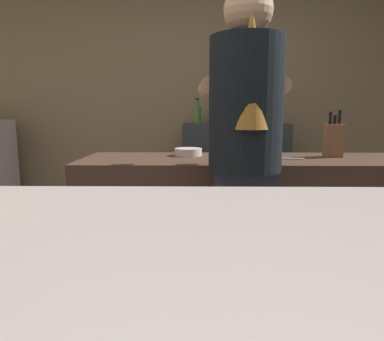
{
  "coord_description": "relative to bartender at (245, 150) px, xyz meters",
  "views": [
    {
      "loc": [
        -0.01,
        -1.31,
        1.18
      ],
      "look_at": [
        -0.02,
        -0.75,
        1.09
      ],
      "focal_mm": 33.11,
      "sensor_mm": 36.0,
      "label": 1
    }
  ],
  "objects": [
    {
      "name": "chefs_knife",
      "position": [
        0.28,
        0.41,
        -0.1
      ],
      "size": [
        0.24,
        0.06,
        0.01
      ],
      "primitive_type": "cube",
      "rotation": [
        0.0,
        0.0,
        -0.13
      ],
      "color": "silver",
      "rests_on": "prep_counter"
    },
    {
      "name": "bottle_hot_sauce",
      "position": [
        0.45,
        1.62,
        0.16
      ],
      "size": [
        0.06,
        0.06,
        0.22
      ],
      "color": "red",
      "rests_on": "back_shelf"
    },
    {
      "name": "bottle_vinegar",
      "position": [
        -0.22,
        1.59,
        0.16
      ],
      "size": [
        0.07,
        0.07,
        0.23
      ],
      "color": "#4F7E39",
      "rests_on": "back_shelf"
    },
    {
      "name": "back_shelf",
      "position": [
        0.12,
        1.58,
        -0.47
      ],
      "size": [
        0.95,
        0.36,
        1.07
      ],
      "primitive_type": "cube",
      "color": "#303A3E",
      "rests_on": "ground"
    },
    {
      "name": "bottle_soy",
      "position": [
        -0.07,
        1.66,
        0.16
      ],
      "size": [
        0.06,
        0.06,
        0.23
      ],
      "color": "red",
      "rests_on": "back_shelf"
    },
    {
      "name": "bartender",
      "position": [
        0.0,
        0.0,
        0.0
      ],
      "size": [
        0.43,
        0.52,
        1.73
      ],
      "rotation": [
        0.0,
        0.0,
        1.6
      ],
      "color": "#2B2C3D",
      "rests_on": "ground"
    },
    {
      "name": "bottle_olive_oil",
      "position": [
        0.36,
        1.61,
        0.14
      ],
      "size": [
        0.06,
        0.06,
        0.18
      ],
      "color": "#DAC676",
      "rests_on": "back_shelf"
    },
    {
      "name": "prep_counter",
      "position": [
        0.14,
        0.46,
        -0.55
      ],
      "size": [
        2.1,
        0.6,
        0.91
      ],
      "primitive_type": "cube",
      "color": "#483327",
      "rests_on": "ground"
    },
    {
      "name": "wall_back",
      "position": [
        -0.21,
        1.86,
        0.35
      ],
      "size": [
        5.2,
        0.1,
        2.7
      ],
      "primitive_type": "cube",
      "color": "#927C5F",
      "rests_on": "ground"
    },
    {
      "name": "knife_block",
      "position": [
        0.61,
        0.53,
        0.01
      ],
      "size": [
        0.1,
        0.08,
        0.28
      ],
      "color": "#8A5B40",
      "rests_on": "prep_counter"
    },
    {
      "name": "mixing_bowl",
      "position": [
        -0.28,
        0.57,
        -0.08
      ],
      "size": [
        0.17,
        0.17,
        0.05
      ],
      "primitive_type": "cylinder",
      "color": "silver",
      "rests_on": "prep_counter"
    }
  ]
}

